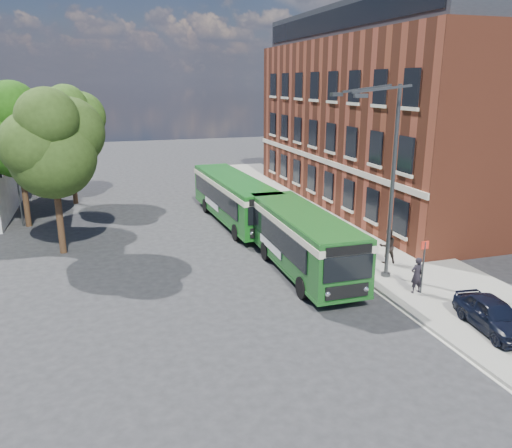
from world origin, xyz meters
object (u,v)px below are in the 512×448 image
object	(u,v)px
street_lamp	(386,181)
bus_rear	(234,195)
bus_front	(302,236)
parked_car	(493,315)

from	to	relation	value
street_lamp	bus_rear	size ratio (longest dim) A/B	0.75
bus_front	bus_rear	world-z (taller)	same
bus_front	parked_car	size ratio (longest dim) A/B	2.77
street_lamp	bus_rear	distance (m)	12.88
bus_front	parked_car	xyz separation A→B (m)	(4.36, -8.03, -1.07)
bus_rear	parked_car	size ratio (longest dim) A/B	3.32
street_lamp	bus_front	bearing A→B (deg)	145.75
bus_rear	parked_car	bearing A→B (deg)	-73.88
bus_front	street_lamp	bearing A→B (deg)	-34.25
street_lamp	bus_rear	bearing A→B (deg)	108.15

